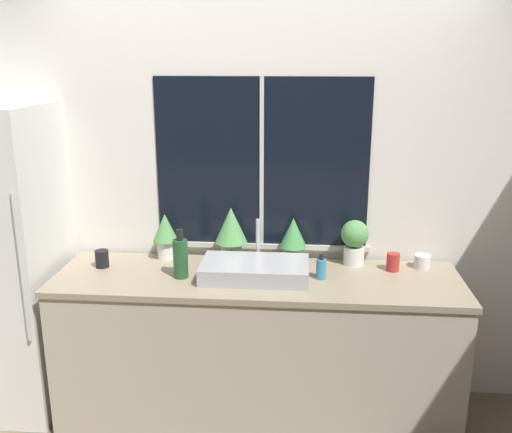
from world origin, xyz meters
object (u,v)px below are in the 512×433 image
Objects in this scene: sink at (255,269)px; potted_plant_center_left at (231,230)px; soap_bottle at (321,268)px; refrigerator at (5,263)px; mug_black at (102,259)px; bottle_tall at (181,257)px; potted_plant_far_right at (355,240)px; mug_white at (422,262)px; potted_plant_far_left at (165,233)px; potted_plant_center_right at (293,238)px; mug_red at (393,262)px.

potted_plant_center_left is (-0.16, 0.26, 0.15)m from sink.
refrigerator is at bearing 178.68° from soap_bottle.
refrigerator is at bearing -176.86° from mug_black.
soap_bottle is at bearing -3.33° from mug_black.
refrigerator is at bearing 175.34° from bottle_tall.
mug_white is at bearing -4.70° from potted_plant_far_right.
bottle_tall is (1.07, -0.09, 0.10)m from refrigerator.
potted_plant_far_left is (-0.56, 0.26, 0.12)m from sink.
bottle_tall is at bearing -62.23° from potted_plant_far_left.
potted_plant_center_left is 1.14m from mug_white.
sink is 6.43× the size of mug_white.
potted_plant_far_right is 2.64× the size of mug_black.
mug_black is at bearing 176.67° from soap_bottle.
potted_plant_center_right is 1.91× the size of soap_bottle.
potted_plant_center_left is 3.16× the size of mug_red.
refrigerator reaches higher than potted_plant_center_left.
potted_plant_center_right is at bearing 6.91° from refrigerator.
sink is at bearing -24.36° from potted_plant_far_left.
soap_bottle is 1.41× the size of mug_black.
bottle_tall is (-0.78, -0.04, 0.06)m from soap_bottle.
refrigerator is 6.55× the size of bottle_tall.
potted_plant_far_left is 2.75× the size of mug_black.
soap_bottle is (0.53, -0.25, -0.13)m from potted_plant_center_left.
mug_red is at bearing 20.85° from soap_bottle.
potted_plant_center_left reaches higher than mug_red.
potted_plant_far_right is 0.41m from mug_white.
mug_black is 1.87m from mug_white.
potted_plant_center_right reaches higher than potted_plant_far_right.
potted_plant_far_left is 0.77m from potted_plant_center_right.
mug_red is at bearing 2.85° from mug_black.
potted_plant_center_right is 0.68m from bottle_tall.
potted_plant_far_right is at bearing 0.00° from potted_plant_center_right.
mug_red is 1.13× the size of mug_white.
refrigerator is at bearing -175.97° from mug_white.
potted_plant_far_left is 1.95× the size of soap_bottle.
mug_red is 0.19m from mug_white.
mug_red is at bearing -3.78° from potted_plant_far_left.
potted_plant_far_left is at bearing 12.58° from refrigerator.
soap_bottle is 0.78m from bottle_tall.
sink reaches higher than mug_black.
refrigerator is 1.71m from potted_plant_center_right.
potted_plant_center_right reaches higher than soap_bottle.
sink reaches higher than potted_plant_far_right.
potted_plant_far_left is 1.04× the size of potted_plant_far_right.
soap_bottle is (-0.20, -0.25, -0.09)m from potted_plant_far_right.
mug_black is at bearing 166.48° from bottle_tall.
refrigerator is at bearing -171.17° from potted_plant_center_left.
mug_black is 1.10× the size of mug_white.
mug_red is at bearing 9.64° from bottle_tall.
mug_white is at bearing 4.31° from mug_black.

